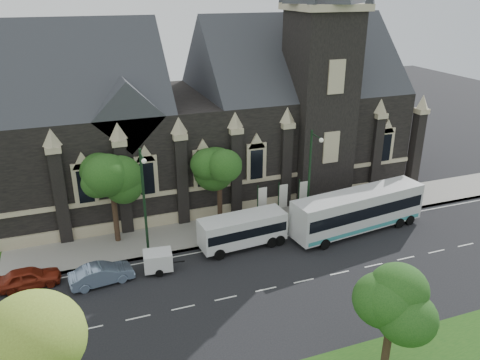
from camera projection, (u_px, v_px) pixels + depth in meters
name	position (u px, v px, depth m)	size (l,w,h in m)	color
ground	(226.00, 298.00, 32.68)	(160.00, 160.00, 0.00)	black
sidewalk	(191.00, 234.00, 40.90)	(80.00, 5.00, 0.15)	gray
museum	(214.00, 112.00, 47.51)	(40.00, 17.70, 29.90)	black
tree_park_near	(14.00, 353.00, 18.87)	(4.42, 4.42, 8.56)	black
tree_park_east	(394.00, 302.00, 24.79)	(3.40, 3.40, 6.28)	black
tree_walk_right	(221.00, 163.00, 40.79)	(4.08, 4.08, 7.80)	black
tree_walk_left	(114.00, 177.00, 37.94)	(3.91, 3.91, 7.64)	black
street_lamp_near	(311.00, 175.00, 40.08)	(0.36, 1.88, 9.00)	black
street_lamp_mid	(144.00, 199.00, 35.62)	(0.36, 1.88, 9.00)	black
banner_flag_left	(261.00, 202.00, 41.59)	(0.90, 0.10, 4.00)	black
banner_flag_center	(281.00, 199.00, 42.23)	(0.90, 0.10, 4.00)	black
banner_flag_right	(302.00, 195.00, 42.87)	(0.90, 0.10, 4.00)	black
tour_coach	(358.00, 210.00, 40.96)	(12.70, 4.15, 3.64)	silver
shuttle_bus	(243.00, 229.00, 38.59)	(7.29, 2.98, 2.76)	silver
box_trailer	(158.00, 260.00, 35.45)	(3.11, 1.83, 1.62)	silver
sedan	(102.00, 274.00, 34.09)	(1.57, 4.50, 1.48)	#7388A6
car_far_red	(29.00, 278.00, 33.70)	(1.74, 4.31, 1.47)	maroon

